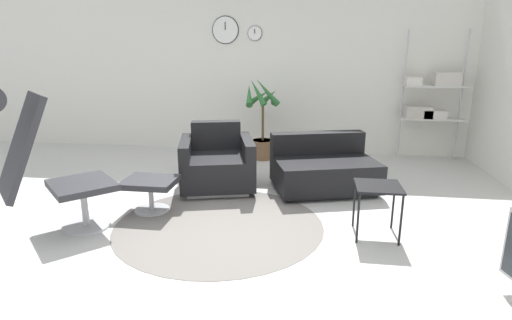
# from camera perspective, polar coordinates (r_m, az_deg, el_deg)

# --- Properties ---
(ground_plane) EXTENTS (12.00, 12.00, 0.00)m
(ground_plane) POSITION_cam_1_polar(r_m,az_deg,el_deg) (4.08, -4.20, -8.07)
(ground_plane) COLOR silver
(wall_back) EXTENTS (12.00, 0.09, 2.80)m
(wall_back) POSITION_cam_1_polar(r_m,az_deg,el_deg) (6.62, 1.05, 13.34)
(wall_back) COLOR silver
(wall_back) RESTS_ON ground_plane
(round_rug) EXTENTS (2.00, 2.00, 0.01)m
(round_rug) POSITION_cam_1_polar(r_m,az_deg,el_deg) (3.91, -5.26, -9.12)
(round_rug) COLOR slate
(round_rug) RESTS_ON ground_plane
(lounge_chair) EXTENTS (1.08, 1.09, 1.37)m
(lounge_chair) POSITION_cam_1_polar(r_m,az_deg,el_deg) (3.87, -29.15, 1.41)
(lounge_chair) COLOR #BCBCC1
(lounge_chair) RESTS_ON ground_plane
(ottoman) EXTENTS (0.53, 0.45, 0.35)m
(ottoman) POSITION_cam_1_polar(r_m,az_deg,el_deg) (4.27, -14.86, -3.71)
(ottoman) COLOR #BCBCC1
(ottoman) RESTS_ON ground_plane
(armchair_red) EXTENTS (1.05, 1.06, 0.77)m
(armchair_red) POSITION_cam_1_polar(r_m,az_deg,el_deg) (4.87, -5.58, -0.65)
(armchair_red) COLOR silver
(armchair_red) RESTS_ON ground_plane
(couch_low) EXTENTS (1.36, 1.14, 0.65)m
(couch_low) POSITION_cam_1_polar(r_m,az_deg,el_deg) (4.86, 9.58, -1.37)
(couch_low) COLOR black
(couch_low) RESTS_ON ground_plane
(side_table) EXTENTS (0.40, 0.40, 0.48)m
(side_table) POSITION_cam_1_polar(r_m,az_deg,el_deg) (3.69, 17.03, -4.34)
(side_table) COLOR black
(side_table) RESTS_ON ground_plane
(potted_plant) EXTENTS (0.57, 0.55, 1.27)m
(potted_plant) POSITION_cam_1_polar(r_m,az_deg,el_deg) (6.14, 0.90, 4.61)
(potted_plant) COLOR brown
(potted_plant) RESTS_ON ground_plane
(shelf_unit) EXTENTS (0.91, 0.28, 1.94)m
(shelf_unit) POSITION_cam_1_polar(r_m,az_deg,el_deg) (6.56, 23.71, 8.05)
(shelf_unit) COLOR #BCBCC1
(shelf_unit) RESTS_ON ground_plane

